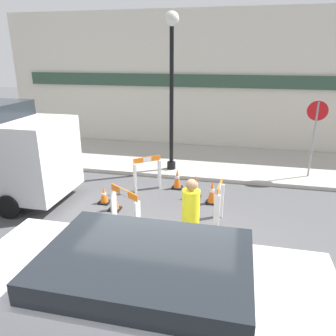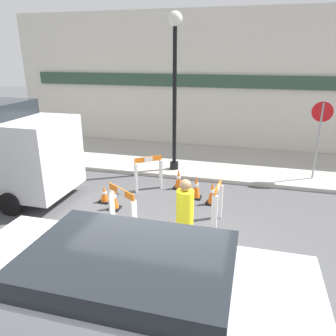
{
  "view_description": "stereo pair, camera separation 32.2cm",
  "coord_description": "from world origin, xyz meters",
  "px_view_note": "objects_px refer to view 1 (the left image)",
  "views": [
    {
      "loc": [
        1.18,
        -5.21,
        3.84
      ],
      "look_at": [
        -0.59,
        2.7,
        1.0
      ],
      "focal_mm": 35.0,
      "sensor_mm": 36.0,
      "label": 1
    },
    {
      "loc": [
        1.49,
        -5.14,
        3.84
      ],
      "look_at": [
        -0.59,
        2.7,
        1.0
      ],
      "focal_mm": 35.0,
      "sensor_mm": 36.0,
      "label": 2
    }
  ],
  "objects_px": {
    "stop_sign": "(315,127)",
    "parked_car_1": "(147,307)",
    "streetlamp_post": "(172,72)",
    "person_worker": "(191,220)"
  },
  "relations": [
    {
      "from": "stop_sign",
      "to": "parked_car_1",
      "type": "distance_m",
      "value": 8.24
    },
    {
      "from": "streetlamp_post",
      "to": "stop_sign",
      "type": "relative_size",
      "value": 2.05
    },
    {
      "from": "person_worker",
      "to": "parked_car_1",
      "type": "height_order",
      "value": "person_worker"
    },
    {
      "from": "stop_sign",
      "to": "parked_car_1",
      "type": "relative_size",
      "value": 0.56
    },
    {
      "from": "parked_car_1",
      "to": "person_worker",
      "type": "bearing_deg",
      "value": 85.93
    },
    {
      "from": "streetlamp_post",
      "to": "parked_car_1",
      "type": "distance_m",
      "value": 7.77
    },
    {
      "from": "streetlamp_post",
      "to": "stop_sign",
      "type": "height_order",
      "value": "streetlamp_post"
    },
    {
      "from": "streetlamp_post",
      "to": "person_worker",
      "type": "xyz_separation_m",
      "value": [
        1.43,
        -4.99,
        -2.34
      ]
    },
    {
      "from": "stop_sign",
      "to": "parked_car_1",
      "type": "bearing_deg",
      "value": 74.53
    },
    {
      "from": "streetlamp_post",
      "to": "stop_sign",
      "type": "distance_m",
      "value": 4.72
    }
  ]
}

